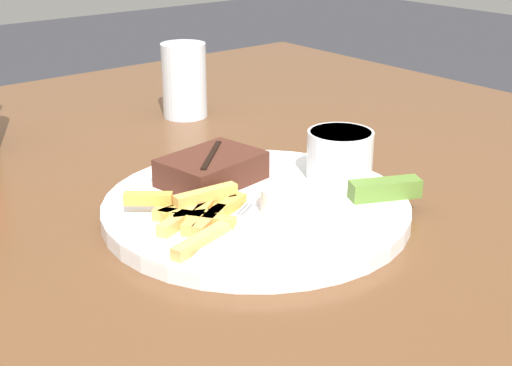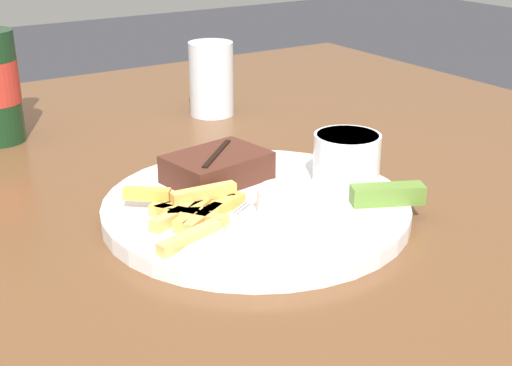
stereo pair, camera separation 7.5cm
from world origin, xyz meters
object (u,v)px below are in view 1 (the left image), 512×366
(steak_portion, at_px, (212,169))
(pickle_spear, at_px, (385,189))
(coleslaw_cup, at_px, (340,152))
(dipping_sauce_cup, at_px, (291,199))
(fork_utensil, at_px, (224,233))
(dinner_plate, at_px, (256,208))
(drinking_glass, at_px, (184,80))

(steak_portion, bearing_deg, pickle_spear, -52.30)
(coleslaw_cup, xyz_separation_m, dipping_sauce_cup, (-0.11, -0.04, -0.02))
(steak_portion, xyz_separation_m, fork_utensil, (-0.07, -0.12, -0.01))
(dipping_sauce_cup, bearing_deg, pickle_spear, -18.54)
(dinner_plate, bearing_deg, coleslaw_cup, -4.27)
(dipping_sauce_cup, height_order, fork_utensil, dipping_sauce_cup)
(coleslaw_cup, xyz_separation_m, fork_utensil, (-0.19, -0.04, -0.03))
(dipping_sauce_cup, bearing_deg, steak_portion, 96.85)
(steak_portion, relative_size, pickle_spear, 1.51)
(steak_portion, height_order, drinking_glass, drinking_glass)
(coleslaw_cup, xyz_separation_m, drinking_glass, (0.03, 0.37, 0.01))
(coleslaw_cup, height_order, fork_utensil, coleslaw_cup)
(dipping_sauce_cup, bearing_deg, drinking_glass, 70.78)
(drinking_glass, bearing_deg, dipping_sauce_cup, -109.22)
(coleslaw_cup, bearing_deg, steak_portion, 146.43)
(dipping_sauce_cup, distance_m, fork_utensil, 0.08)
(dinner_plate, bearing_deg, fork_utensil, -149.49)
(fork_utensil, bearing_deg, steak_portion, 28.76)
(dipping_sauce_cup, relative_size, fork_utensil, 0.51)
(dinner_plate, distance_m, dipping_sauce_cup, 0.05)
(dinner_plate, bearing_deg, drinking_glass, 67.41)
(dinner_plate, height_order, dipping_sauce_cup, dipping_sauce_cup)
(steak_portion, distance_m, pickle_spear, 0.19)
(coleslaw_cup, distance_m, dipping_sauce_cup, 0.11)
(pickle_spear, xyz_separation_m, drinking_glass, (0.04, 0.44, 0.03))
(steak_portion, distance_m, fork_utensil, 0.14)
(dipping_sauce_cup, bearing_deg, coleslaw_cup, 19.21)
(pickle_spear, bearing_deg, fork_utensil, 168.91)
(dinner_plate, xyz_separation_m, pickle_spear, (0.11, -0.08, 0.02))
(dipping_sauce_cup, xyz_separation_m, drinking_glass, (0.14, 0.41, 0.02))
(pickle_spear, height_order, fork_utensil, pickle_spear)
(coleslaw_cup, distance_m, fork_utensil, 0.20)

